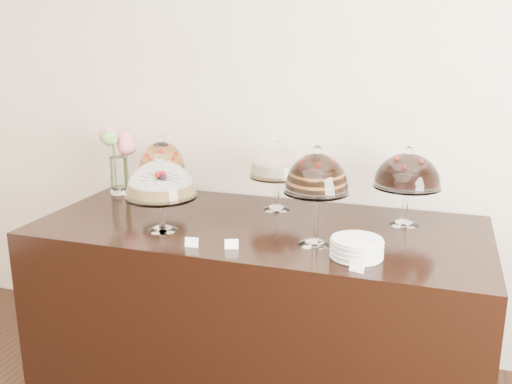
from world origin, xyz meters
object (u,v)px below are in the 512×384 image
(display_counter, at_px, (259,307))
(plate_stack, at_px, (357,248))
(cake_stand_fruit_tart, at_px, (162,158))
(cake_stand_sugar_sponge, at_px, (161,183))
(cake_stand_dark_choco, at_px, (407,173))
(flower_vase, at_px, (119,154))
(cake_stand_cheesecake, at_px, (277,165))
(cake_stand_choco_layer, at_px, (317,177))

(display_counter, bearing_deg, plate_stack, -28.69)
(cake_stand_fruit_tart, bearing_deg, cake_stand_sugar_sponge, -63.08)
(display_counter, distance_m, cake_stand_sugar_sponge, 0.83)
(cake_stand_dark_choco, height_order, flower_vase, flower_vase)
(cake_stand_cheesecake, height_order, cake_stand_dark_choco, cake_stand_dark_choco)
(cake_stand_cheesecake, bearing_deg, cake_stand_dark_choco, -4.12)
(cake_stand_dark_choco, xyz_separation_m, cake_stand_fruit_tart, (-1.35, 0.04, -0.02))
(cake_stand_sugar_sponge, xyz_separation_m, plate_stack, (0.94, -0.06, -0.19))
(cake_stand_cheesecake, height_order, plate_stack, cake_stand_cheesecake)
(cake_stand_cheesecake, distance_m, plate_stack, 0.79)
(display_counter, height_order, cake_stand_choco_layer, cake_stand_choco_layer)
(cake_stand_dark_choco, bearing_deg, cake_stand_sugar_sponge, -157.60)
(cake_stand_dark_choco, bearing_deg, display_counter, -161.52)
(cake_stand_cheesecake, xyz_separation_m, cake_stand_fruit_tart, (-0.68, -0.01, -0.01))
(cake_stand_sugar_sponge, bearing_deg, flower_vase, 136.04)
(cake_stand_sugar_sponge, relative_size, flower_vase, 0.94)
(cake_stand_dark_choco, xyz_separation_m, flower_vase, (-1.65, 0.08, -0.02))
(plate_stack, bearing_deg, cake_stand_cheesecake, 132.46)
(cake_stand_dark_choco, height_order, plate_stack, cake_stand_dark_choco)
(cake_stand_dark_choco, distance_m, cake_stand_fruit_tart, 1.35)
(cake_stand_cheesecake, relative_size, cake_stand_dark_choco, 0.96)
(cake_stand_choco_layer, height_order, cake_stand_dark_choco, cake_stand_choco_layer)
(cake_stand_fruit_tart, bearing_deg, cake_stand_cheesecake, 0.60)
(display_counter, bearing_deg, flower_vase, 162.47)
(flower_vase, bearing_deg, display_counter, -17.53)
(cake_stand_fruit_tart, bearing_deg, display_counter, -22.01)
(display_counter, height_order, cake_stand_cheesecake, cake_stand_cheesecake)
(cake_stand_fruit_tart, bearing_deg, cake_stand_choco_layer, -24.66)
(cake_stand_dark_choco, bearing_deg, cake_stand_fruit_tart, 178.24)
(display_counter, relative_size, cake_stand_choco_layer, 4.88)
(flower_vase, bearing_deg, plate_stack, -21.67)
(display_counter, height_order, plate_stack, plate_stack)
(cake_stand_cheesecake, bearing_deg, cake_stand_sugar_sponge, -130.25)
(cake_stand_fruit_tart, xyz_separation_m, flower_vase, (-0.30, 0.04, -0.00))
(cake_stand_sugar_sponge, xyz_separation_m, cake_stand_choco_layer, (0.74, 0.04, 0.07))
(cake_stand_cheesecake, relative_size, plate_stack, 1.73)
(cake_stand_sugar_sponge, height_order, cake_stand_cheesecake, cake_stand_cheesecake)
(cake_stand_sugar_sponge, relative_size, cake_stand_choco_layer, 0.83)
(cake_stand_choco_layer, height_order, cake_stand_cheesecake, cake_stand_choco_layer)
(cake_stand_sugar_sponge, relative_size, cake_stand_dark_choco, 0.95)
(cake_stand_fruit_tart, height_order, plate_stack, cake_stand_fruit_tart)
(flower_vase, bearing_deg, cake_stand_cheesecake, -1.65)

